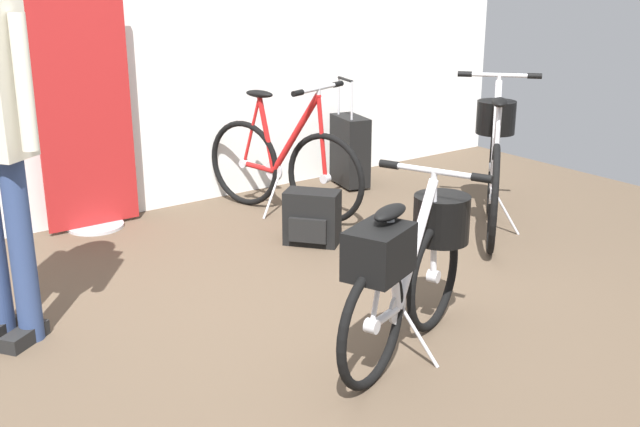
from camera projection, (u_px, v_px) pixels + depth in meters
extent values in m
plane|color=brown|center=(337.00, 344.00, 3.54)|extent=(6.91, 6.91, 0.00)
cube|color=white|center=(109.00, 3.00, 4.93)|extent=(6.91, 0.10, 2.80)
cylinder|color=#B7B7BC|center=(96.00, 226.00, 5.07)|extent=(0.36, 0.36, 0.02)
cube|color=#A51E1E|center=(85.00, 114.00, 4.84)|extent=(0.60, 0.02, 1.46)
torus|color=black|center=(433.00, 276.00, 3.61)|extent=(0.50, 0.24, 0.53)
cylinder|color=#B7B7BC|center=(433.00, 276.00, 3.61)|extent=(0.07, 0.07, 0.06)
torus|color=black|center=(372.00, 326.00, 3.12)|extent=(0.50, 0.24, 0.53)
cylinder|color=#B7B7BC|center=(372.00, 326.00, 3.12)|extent=(0.07, 0.07, 0.06)
cylinder|color=silver|center=(385.00, 317.00, 3.21)|extent=(0.23, 0.12, 0.05)
cylinder|color=silver|center=(416.00, 243.00, 3.37)|extent=(0.35, 0.18, 0.51)
cylinder|color=silver|center=(394.00, 264.00, 3.20)|extent=(0.14, 0.08, 0.44)
cylinder|color=silver|center=(385.00, 317.00, 3.21)|extent=(0.22, 0.11, 0.04)
cylinder|color=silver|center=(434.00, 229.00, 3.52)|extent=(0.08, 0.06, 0.48)
cylinder|color=silver|center=(381.00, 272.00, 3.11)|extent=(0.15, 0.08, 0.43)
ellipsoid|color=black|center=(390.00, 212.00, 3.09)|extent=(0.24, 0.17, 0.05)
cylinder|color=#B7B7BC|center=(434.00, 175.00, 3.42)|extent=(0.03, 0.03, 0.04)
cylinder|color=#B7B7BC|center=(434.00, 171.00, 3.41)|extent=(0.19, 0.42, 0.03)
cylinder|color=black|center=(482.00, 178.00, 3.30)|extent=(0.07, 0.10, 0.04)
cylinder|color=black|center=(389.00, 164.00, 3.52)|extent=(0.07, 0.10, 0.04)
cylinder|color=#B7B7BC|center=(397.00, 308.00, 3.31)|extent=(0.14, 0.07, 0.14)
cylinder|color=#B7B7BC|center=(420.00, 337.00, 3.34)|extent=(0.09, 0.18, 0.25)
cylinder|color=black|center=(441.00, 219.00, 3.58)|extent=(0.34, 0.34, 0.22)
cube|color=black|center=(379.00, 252.00, 3.06)|extent=(0.33, 0.29, 0.20)
torus|color=black|center=(493.00, 167.00, 5.26)|extent=(0.51, 0.47, 0.65)
cylinder|color=#B7B7BC|center=(493.00, 167.00, 5.26)|extent=(0.08, 0.08, 0.06)
torus|color=black|center=(493.00, 199.00, 4.56)|extent=(0.51, 0.47, 0.65)
cylinder|color=#B7B7BC|center=(493.00, 199.00, 4.56)|extent=(0.08, 0.08, 0.06)
cylinder|color=silver|center=(493.00, 193.00, 4.69)|extent=(0.24, 0.22, 0.05)
cylinder|color=silver|center=(496.00, 134.00, 4.92)|extent=(0.36, 0.33, 0.63)
cylinder|color=silver|center=(496.00, 148.00, 4.69)|extent=(0.14, 0.13, 0.55)
cylinder|color=silver|center=(493.00, 193.00, 4.69)|extent=(0.23, 0.21, 0.04)
cylinder|color=silver|center=(496.00, 125.00, 5.14)|extent=(0.09, 0.08, 0.59)
cylinder|color=silver|center=(496.00, 152.00, 4.55)|extent=(0.15, 0.14, 0.53)
ellipsoid|color=black|center=(500.00, 102.00, 4.54)|extent=(0.22, 0.21, 0.05)
cylinder|color=#B7B7BC|center=(499.00, 78.00, 5.01)|extent=(0.03, 0.03, 0.04)
cylinder|color=#B7B7BC|center=(499.00, 75.00, 5.01)|extent=(0.31, 0.34, 0.03)
cylinder|color=black|center=(535.00, 76.00, 4.96)|extent=(0.09, 0.09, 0.04)
cylinder|color=black|center=(465.00, 74.00, 5.05)|extent=(0.09, 0.09, 0.04)
cylinder|color=#B7B7BC|center=(493.00, 188.00, 4.83)|extent=(0.11, 0.10, 0.14)
cylinder|color=#B7B7BC|center=(506.00, 212.00, 4.91)|extent=(0.14, 0.15, 0.30)
cylinder|color=black|center=(496.00, 117.00, 5.23)|extent=(0.37, 0.37, 0.22)
torus|color=black|center=(325.00, 179.00, 5.08)|extent=(0.23, 0.58, 0.60)
cylinder|color=#B7B7BC|center=(325.00, 179.00, 5.08)|extent=(0.07, 0.07, 0.06)
torus|color=black|center=(244.00, 163.00, 5.46)|extent=(0.23, 0.58, 0.60)
cylinder|color=#B7B7BC|center=(244.00, 163.00, 5.46)|extent=(0.07, 0.07, 0.06)
cylinder|color=red|center=(259.00, 167.00, 5.39)|extent=(0.12, 0.26, 0.05)
cylinder|color=red|center=(295.00, 134.00, 5.13)|extent=(0.17, 0.40, 0.58)
cylinder|color=red|center=(267.00, 134.00, 5.27)|extent=(0.08, 0.15, 0.51)
cylinder|color=red|center=(259.00, 167.00, 5.39)|extent=(0.11, 0.26, 0.04)
cylinder|color=red|center=(322.00, 137.00, 5.01)|extent=(0.05, 0.09, 0.55)
cylinder|color=red|center=(252.00, 131.00, 5.34)|extent=(0.08, 0.17, 0.49)
ellipsoid|color=black|center=(259.00, 94.00, 5.22)|extent=(0.16, 0.24, 0.05)
cylinder|color=#B7B7BC|center=(318.00, 92.00, 4.93)|extent=(0.03, 0.03, 0.04)
cylinder|color=#B7B7BC|center=(318.00, 88.00, 4.93)|extent=(0.43, 0.16, 0.03)
cylinder|color=black|center=(298.00, 93.00, 4.75)|extent=(0.10, 0.06, 0.04)
cylinder|color=black|center=(338.00, 84.00, 5.10)|extent=(0.10, 0.06, 0.04)
cylinder|color=#B7B7BC|center=(274.00, 171.00, 5.32)|extent=(0.06, 0.14, 0.14)
cylinder|color=#B7B7BC|center=(272.00, 196.00, 5.27)|extent=(0.19, 0.08, 0.28)
cylinder|color=navy|center=(22.00, 252.00, 3.45)|extent=(0.11, 0.11, 0.86)
cube|color=black|center=(25.00, 336.00, 3.53)|extent=(0.25, 0.21, 0.07)
cylinder|color=beige|center=(24.00, 83.00, 3.17)|extent=(0.10, 0.12, 0.56)
cube|color=black|center=(350.00, 150.00, 5.92)|extent=(0.26, 0.39, 0.52)
cylinder|color=#B7B7BC|center=(352.00, 101.00, 5.68)|extent=(0.02, 0.02, 0.28)
cylinder|color=#B7B7BC|center=(339.00, 96.00, 5.88)|extent=(0.02, 0.02, 0.28)
cylinder|color=black|center=(345.00, 79.00, 5.74)|extent=(0.07, 0.23, 0.02)
cylinder|color=black|center=(363.00, 186.00, 5.91)|extent=(0.04, 0.03, 0.04)
cylinder|color=black|center=(349.00, 178.00, 6.13)|extent=(0.04, 0.03, 0.04)
cube|color=black|center=(312.00, 217.00, 4.74)|extent=(0.35, 0.37, 0.33)
cube|color=black|center=(308.00, 231.00, 4.66)|extent=(0.17, 0.20, 0.15)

